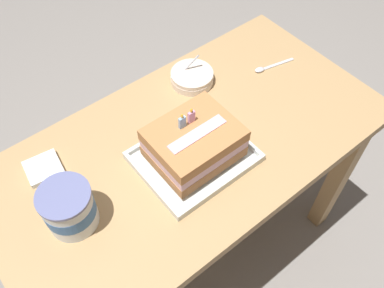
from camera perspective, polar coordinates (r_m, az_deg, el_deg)
ground_plane at (r=1.85m, az=-0.16°, el=-14.03°), size 8.00×8.00×0.00m
dining_table at (r=1.30m, az=-0.22°, el=-3.06°), size 1.18×0.62×0.75m
foil_tray at (r=1.15m, az=0.25°, el=-1.87°), size 0.31×0.26×0.02m
birthday_cake at (r=1.10m, az=0.26°, el=0.18°), size 0.23×0.19×0.15m
bowl_stack at (r=1.35m, az=0.00°, el=9.21°), size 0.14×0.14×0.09m
ice_cream_tub at (r=1.05m, az=-16.61°, el=-8.45°), size 0.13×0.13×0.13m
serving_spoon_near_tray at (r=1.42m, az=10.07°, el=10.29°), size 0.15×0.05×0.01m
napkin_pile at (r=1.20m, az=-19.80°, el=-3.17°), size 0.10×0.10×0.02m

